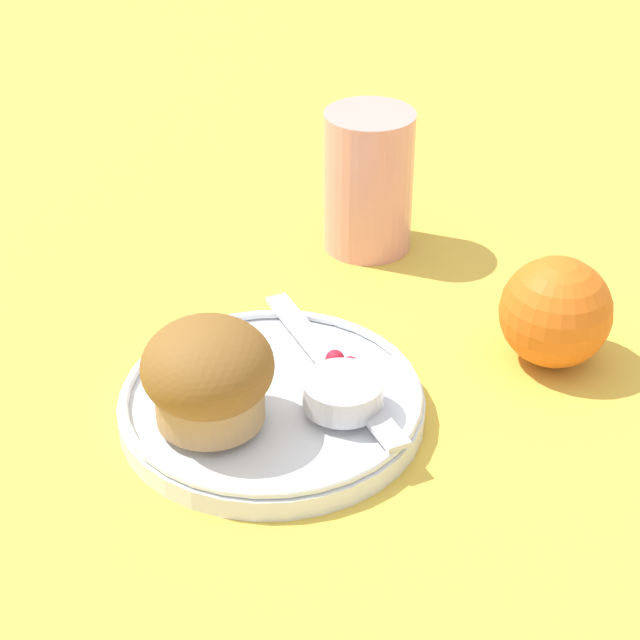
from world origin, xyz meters
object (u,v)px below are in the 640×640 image
at_px(butter_knife, 332,365).
at_px(muffin, 208,375).
at_px(juice_glass, 368,181).
at_px(orange_fruit, 556,312).

bearing_deg(butter_knife, muffin, -80.52).
bearing_deg(juice_glass, butter_knife, -61.38).
height_order(butter_knife, juice_glass, juice_glass).
bearing_deg(orange_fruit, butter_knife, -128.22).
distance_m(muffin, butter_knife, 0.09).
bearing_deg(butter_knife, orange_fruit, 79.10).
height_order(butter_knife, orange_fruit, orange_fruit).
xyz_separation_m(butter_knife, juice_glass, (-0.09, 0.17, 0.03)).
distance_m(muffin, juice_glass, 0.27).
relative_size(muffin, juice_glass, 0.70).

